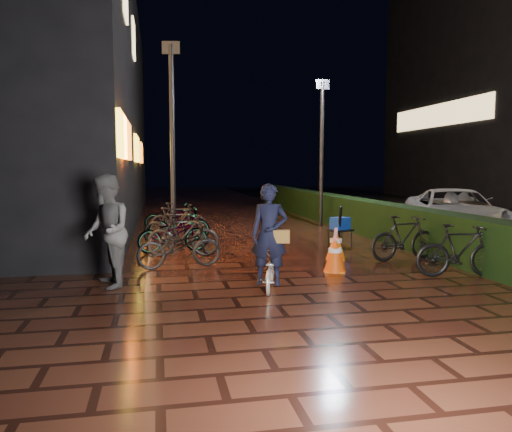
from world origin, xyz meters
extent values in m
plane|color=#381911|center=(0.00, 0.00, 0.00)|extent=(80.00, 80.00, 0.00)
cube|color=black|center=(3.30, 8.00, 0.50)|extent=(0.70, 20.00, 1.00)
imported|color=#5E5E61|center=(-3.59, -0.65, 0.93)|extent=(0.90, 1.04, 1.86)
imported|color=#ADAEB2|center=(5.50, 3.76, 0.68)|extent=(3.80, 5.33, 1.35)
cube|color=yellow|center=(-3.45, 1.50, 2.60)|extent=(0.08, 2.00, 0.90)
cube|color=orange|center=(-3.45, 3.00, 2.60)|extent=(0.08, 3.00, 0.90)
cube|color=yellow|center=(-3.45, 9.00, 2.60)|extent=(0.08, 2.80, 0.90)
cube|color=orange|center=(-3.45, 14.00, 2.60)|extent=(0.08, 2.20, 0.90)
cube|color=#FFD88C|center=(-3.45, 8.50, 6.20)|extent=(0.06, 1.20, 1.20)
cube|color=black|center=(17.50, 18.00, 7.00)|extent=(8.00, 14.00, 14.00)
cube|color=#FFD88C|center=(13.45, 18.00, 5.00)|extent=(0.06, 10.00, 1.30)
cylinder|color=black|center=(2.58, 6.86, 2.38)|extent=(0.13, 0.13, 4.76)
cube|color=black|center=(2.58, 6.86, 4.67)|extent=(0.46, 0.08, 0.32)
cylinder|color=black|center=(-2.27, 7.14, 2.89)|extent=(0.18, 0.18, 5.78)
cube|color=black|center=(-2.27, 7.14, 5.67)|extent=(0.56, 0.19, 0.39)
imported|color=white|center=(-1.02, -1.28, 0.31)|extent=(0.74, 1.27, 0.63)
imported|color=black|center=(-1.04, -1.37, 0.91)|extent=(0.67, 0.54, 1.60)
cube|color=brown|center=(-0.87, -1.44, 0.88)|extent=(0.30, 0.20, 0.20)
cone|color=#DD490B|center=(0.51, -0.16, 0.34)|extent=(0.43, 0.43, 0.68)
cone|color=orange|center=(0.96, 1.01, 0.34)|extent=(0.43, 0.43, 0.68)
cube|color=orange|center=(0.51, -0.16, 0.01)|extent=(0.48, 0.48, 0.03)
cube|color=#FF5B0D|center=(0.96, 1.01, 0.01)|extent=(0.48, 0.48, 0.03)
cube|color=red|center=(0.73, 0.42, 0.64)|extent=(0.58, 1.38, 0.07)
cube|color=black|center=(1.69, 2.72, 0.40)|extent=(0.68, 0.62, 0.04)
cylinder|color=black|center=(1.55, 2.47, 0.19)|extent=(0.04, 0.04, 0.38)
cylinder|color=black|center=(1.96, 2.63, 0.19)|extent=(0.04, 0.04, 0.38)
cylinder|color=black|center=(1.42, 2.81, 0.19)|extent=(0.04, 0.04, 0.38)
cylinder|color=black|center=(1.84, 2.97, 0.19)|extent=(0.04, 0.04, 0.38)
cube|color=#0C32A7|center=(1.69, 2.72, 0.58)|extent=(0.50, 0.46, 0.30)
cylinder|color=black|center=(1.60, 2.53, 0.55)|extent=(0.17, 0.45, 0.97)
imported|color=black|center=(-2.36, 6.34, 0.43)|extent=(1.71, 0.78, 0.87)
imported|color=black|center=(-2.35, 3.72, 0.48)|extent=(1.63, 0.60, 0.96)
imported|color=black|center=(-2.24, 2.00, 0.48)|extent=(1.64, 0.64, 0.96)
imported|color=black|center=(-2.43, 2.59, 0.43)|extent=(1.72, 0.85, 0.87)
imported|color=black|center=(-2.20, 5.40, 0.48)|extent=(1.63, 0.59, 0.96)
imported|color=black|center=(-2.38, 0.75, 0.43)|extent=(1.72, 0.83, 0.87)
imported|color=black|center=(-2.21, 4.54, 0.43)|extent=(1.66, 0.62, 0.87)
imported|color=black|center=(2.34, 0.65, 0.48)|extent=(1.65, 0.67, 0.96)
imported|color=black|center=(2.54, -1.05, 0.48)|extent=(1.65, 0.71, 0.96)
camera|label=1|loc=(-2.77, -9.00, 1.97)|focal=35.00mm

